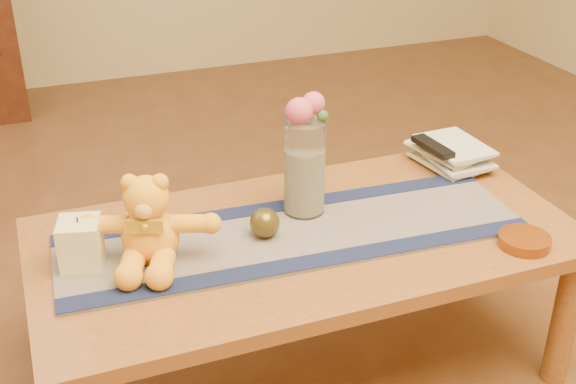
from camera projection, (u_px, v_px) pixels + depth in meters
name	position (u px, v px, depth m)	size (l,w,h in m)	color
floor	(304.00, 367.00, 2.13)	(5.50, 5.50, 0.00)	#563118
coffee_table_top	(306.00, 240.00, 1.93)	(1.40, 0.70, 0.04)	brown
table_leg_fr	(565.00, 319.00, 1.99)	(0.07, 0.07, 0.41)	brown
table_leg_bl	(54.00, 301.00, 2.07)	(0.07, 0.07, 0.41)	brown
table_leg_br	(449.00, 219.00, 2.47)	(0.07, 0.07, 0.41)	brown
persian_runner	(294.00, 234.00, 1.91)	(1.20, 0.35, 0.01)	#1E1742
runner_border_near	(313.00, 261.00, 1.78)	(1.20, 0.06, 0.00)	#141B3D
runner_border_far	(277.00, 206.00, 2.03)	(1.20, 0.06, 0.00)	#141B3D
teddy_bear	(149.00, 219.00, 1.75)	(0.32, 0.26, 0.21)	#FFA720
pillar_candle	(81.00, 243.00, 1.75)	(0.10, 0.10, 0.12)	beige
candle_wick	(77.00, 220.00, 1.72)	(0.00, 0.00, 0.01)	black
glass_vase	(304.00, 167.00, 1.95)	(0.11, 0.11, 0.26)	silver
potpourri_fill	(304.00, 181.00, 1.97)	(0.09, 0.09, 0.18)	beige
rose_left	(299.00, 111.00, 1.86)	(0.07, 0.07, 0.07)	#DD4E6C
rose_right	(313.00, 103.00, 1.88)	(0.06, 0.06, 0.06)	#DD4E6C
blue_flower_back	(303.00, 106.00, 1.91)	(0.04, 0.04, 0.04)	#4E60A9
blue_flower_side	(291.00, 113.00, 1.88)	(0.04, 0.04, 0.04)	#4E60A9
leaf_sprig	(323.00, 116.00, 1.87)	(0.03, 0.03, 0.03)	#33662D
bronze_ball	(265.00, 223.00, 1.87)	(0.08, 0.08, 0.08)	#51431B
book_bottom	(429.00, 168.00, 2.24)	(0.17, 0.22, 0.02)	beige
book_lower	(431.00, 162.00, 2.23)	(0.16, 0.22, 0.02)	beige
book_upper	(427.00, 156.00, 2.22)	(0.17, 0.22, 0.02)	beige
book_top	(432.00, 151.00, 2.21)	(0.16, 0.22, 0.02)	beige
tv_remote	(433.00, 147.00, 2.20)	(0.04, 0.16, 0.02)	black
amber_dish	(524.00, 241.00, 1.86)	(0.13, 0.13, 0.03)	#BF5914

